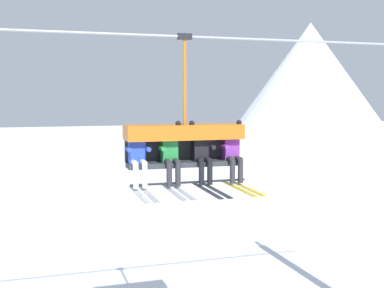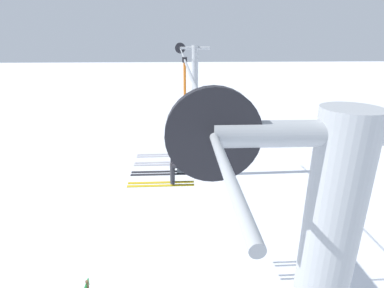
{
  "view_description": "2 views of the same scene",
  "coord_description": "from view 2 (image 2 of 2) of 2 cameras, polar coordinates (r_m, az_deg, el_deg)",
  "views": [
    {
      "loc": [
        -1.54,
        -10.18,
        6.37
      ],
      "look_at": [
        1.34,
        -0.68,
        5.42
      ],
      "focal_mm": 45.0,
      "sensor_mm": 36.0,
      "label": 1
    },
    {
      "loc": [
        9.04,
        -1.0,
        8.12
      ],
      "look_at": [
        1.17,
        -0.61,
        5.31
      ],
      "focal_mm": 28.0,
      "sensor_mm": 36.0,
      "label": 2
    }
  ],
  "objects": [
    {
      "name": "lift_tower_near",
      "position": [
        17.45,
        0.46,
        6.29
      ],
      "size": [
        0.36,
        1.88,
        7.87
      ],
      "color": "#9EA3A8",
      "rests_on": "ground_plane"
    },
    {
      "name": "skier_black",
      "position": [
        8.09,
        -2.22,
        -1.12
      ],
      "size": [
        0.48,
        1.7,
        1.34
      ],
      "color": "black"
    },
    {
      "name": "lift_cable",
      "position": [
        9.31,
        -1.66,
        16.34
      ],
      "size": [
        17.32,
        0.05,
        0.05
      ],
      "color": "#9EA3A8"
    },
    {
      "name": "skier_purple",
      "position": [
        7.46,
        -2.15,
        -2.94
      ],
      "size": [
        0.48,
        1.7,
        1.34
      ],
      "color": "purple"
    },
    {
      "name": "skier_blue",
      "position": [
        9.34,
        -2.37,
        1.63
      ],
      "size": [
        0.46,
        1.7,
        1.23
      ],
      "color": "#2847B7"
    },
    {
      "name": "skier_green",
      "position": [
        8.7,
        -2.28,
        0.4
      ],
      "size": [
        0.48,
        1.7,
        1.34
      ],
      "color": "#23843D"
    },
    {
      "name": "chairlift_chair",
      "position": [
        8.31,
        -0.8,
        1.53
      ],
      "size": [
        2.42,
        0.74,
        2.98
      ],
      "color": "#33383D"
    },
    {
      "name": "ground_plane",
      "position": [
        12.19,
        2.81,
        -22.17
      ],
      "size": [
        200.0,
        200.0,
        0.0
      ],
      "primitive_type": "plane",
      "color": "silver"
    }
  ]
}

